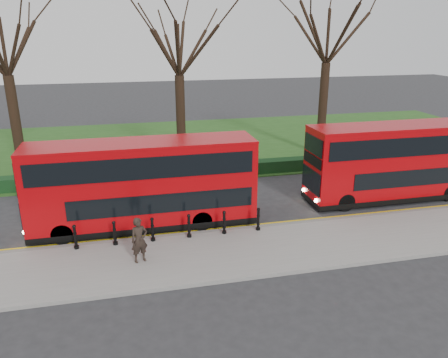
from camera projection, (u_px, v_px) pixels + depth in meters
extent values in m
plane|color=#28282B|center=(169.00, 228.00, 19.82)|extent=(120.00, 120.00, 0.00)
cube|color=gray|center=(177.00, 259.00, 17.03)|extent=(60.00, 4.00, 0.15)
cube|color=slate|center=(171.00, 237.00, 18.87)|extent=(60.00, 0.25, 0.16)
cube|color=#224B19|center=(147.00, 146.00, 33.62)|extent=(60.00, 18.00, 0.06)
cube|color=black|center=(156.00, 174.00, 25.95)|extent=(60.00, 0.90, 0.80)
cube|color=yellow|center=(171.00, 235.00, 19.17)|extent=(60.00, 0.10, 0.01)
cube|color=yellow|center=(170.00, 233.00, 19.36)|extent=(60.00, 0.10, 0.01)
cylinder|color=black|center=(16.00, 126.00, 26.33)|extent=(0.60, 0.60, 6.04)
cylinder|color=black|center=(181.00, 121.00, 28.51)|extent=(0.60, 0.60, 5.82)
cylinder|color=black|center=(323.00, 110.00, 30.56)|extent=(0.60, 0.60, 6.42)
cylinder|color=black|center=(75.00, 237.00, 17.53)|extent=(0.15, 0.15, 1.00)
cylinder|color=black|center=(115.00, 233.00, 17.86)|extent=(0.15, 0.15, 1.00)
cylinder|color=black|center=(152.00, 230.00, 18.19)|extent=(0.15, 0.15, 1.00)
cylinder|color=black|center=(189.00, 226.00, 18.52)|extent=(0.15, 0.15, 1.00)
cylinder|color=black|center=(224.00, 223.00, 18.85)|extent=(0.15, 0.15, 1.00)
cylinder|color=black|center=(258.00, 219.00, 19.18)|extent=(0.15, 0.15, 1.00)
cube|color=#A90409|center=(143.00, 182.00, 19.39)|extent=(9.93, 2.26, 3.65)
cube|color=black|center=(146.00, 220.00, 20.00)|extent=(9.95, 2.28, 0.27)
cube|color=black|center=(163.00, 204.00, 18.71)|extent=(7.94, 0.04, 0.86)
cube|color=black|center=(144.00, 169.00, 18.03)|extent=(9.38, 0.04, 0.95)
cube|color=black|center=(22.00, 184.00, 18.23)|extent=(0.06, 1.99, 0.50)
cylinder|color=black|center=(62.00, 234.00, 18.28)|extent=(0.90, 0.27, 0.90)
cylinder|color=black|center=(67.00, 215.00, 20.10)|extent=(0.90, 0.27, 0.90)
cylinder|color=black|center=(202.00, 220.00, 19.55)|extent=(0.90, 0.27, 0.90)
cylinder|color=black|center=(195.00, 204.00, 21.38)|extent=(0.90, 0.27, 0.90)
cube|color=#A90409|center=(401.00, 159.00, 22.74)|extent=(9.96, 2.26, 3.67)
cube|color=black|center=(397.00, 193.00, 23.35)|extent=(9.98, 2.28, 0.27)
cube|color=black|center=(426.00, 177.00, 22.06)|extent=(7.97, 0.04, 0.86)
cube|color=black|center=(418.00, 147.00, 21.37)|extent=(9.42, 0.04, 0.95)
cube|color=black|center=(312.00, 160.00, 21.57)|extent=(0.06, 1.99, 0.50)
cylinder|color=black|center=(346.00, 202.00, 21.62)|extent=(0.91, 0.27, 0.91)
cylinder|color=black|center=(328.00, 189.00, 23.45)|extent=(0.91, 0.27, 0.91)
cylinder|color=black|center=(425.00, 180.00, 24.74)|extent=(0.91, 0.27, 0.91)
imported|color=black|center=(139.00, 240.00, 16.44)|extent=(0.75, 0.61, 1.78)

